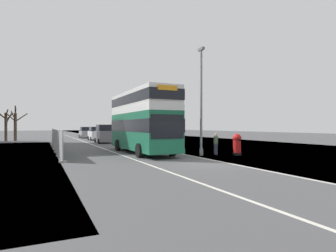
{
  "coord_description": "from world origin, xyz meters",
  "views": [
    {
      "loc": [
        -8.39,
        -14.16,
        2.19
      ],
      "look_at": [
        0.41,
        5.13,
        2.2
      ],
      "focal_mm": 29.93,
      "sensor_mm": 36.0,
      "label": 1
    }
  ],
  "objects_px": {
    "red_pillar_postbox": "(237,143)",
    "car_receding_mid": "(96,134)",
    "car_oncoming_near": "(104,134)",
    "pedestrian_at_kerb": "(216,144)",
    "car_receding_far": "(85,133)",
    "lamppost_foreground": "(201,105)",
    "double_decker_bus": "(142,120)",
    "roadworks_barrier": "(168,141)"
  },
  "relations": [
    {
      "from": "car_receding_mid",
      "to": "lamppost_foreground",
      "type": "bearing_deg",
      "value": -83.61
    },
    {
      "from": "double_decker_bus",
      "to": "pedestrian_at_kerb",
      "type": "relative_size",
      "value": 6.34
    },
    {
      "from": "red_pillar_postbox",
      "to": "car_receding_far",
      "type": "relative_size",
      "value": 0.37
    },
    {
      "from": "lamppost_foreground",
      "to": "roadworks_barrier",
      "type": "height_order",
      "value": "lamppost_foreground"
    },
    {
      "from": "double_decker_bus",
      "to": "roadworks_barrier",
      "type": "bearing_deg",
      "value": 42.92
    },
    {
      "from": "car_oncoming_near",
      "to": "double_decker_bus",
      "type": "bearing_deg",
      "value": -89.99
    },
    {
      "from": "roadworks_barrier",
      "to": "pedestrian_at_kerb",
      "type": "height_order",
      "value": "pedestrian_at_kerb"
    },
    {
      "from": "lamppost_foreground",
      "to": "car_receding_far",
      "type": "distance_m",
      "value": 35.87
    },
    {
      "from": "roadworks_barrier",
      "to": "car_receding_far",
      "type": "distance_m",
      "value": 28.44
    },
    {
      "from": "car_oncoming_near",
      "to": "car_receding_far",
      "type": "height_order",
      "value": "car_oncoming_near"
    },
    {
      "from": "double_decker_bus",
      "to": "car_receding_mid",
      "type": "relative_size",
      "value": 2.41
    },
    {
      "from": "roadworks_barrier",
      "to": "car_receding_mid",
      "type": "relative_size",
      "value": 0.39
    },
    {
      "from": "roadworks_barrier",
      "to": "red_pillar_postbox",
      "type": "bearing_deg",
      "value": -77.05
    },
    {
      "from": "red_pillar_postbox",
      "to": "car_oncoming_near",
      "type": "bearing_deg",
      "value": 107.0
    },
    {
      "from": "roadworks_barrier",
      "to": "car_receding_mid",
      "type": "height_order",
      "value": "car_receding_mid"
    },
    {
      "from": "car_receding_mid",
      "to": "pedestrian_at_kerb",
      "type": "xyz_separation_m",
      "value": [
        4.31,
        -26.81,
        -0.17
      ]
    },
    {
      "from": "lamppost_foreground",
      "to": "car_oncoming_near",
      "type": "distance_m",
      "value": 19.12
    },
    {
      "from": "lamppost_foreground",
      "to": "car_receding_far",
      "type": "height_order",
      "value": "lamppost_foreground"
    },
    {
      "from": "red_pillar_postbox",
      "to": "car_receding_far",
      "type": "distance_m",
      "value": 37.03
    },
    {
      "from": "roadworks_barrier",
      "to": "pedestrian_at_kerb",
      "type": "relative_size",
      "value": 1.03
    },
    {
      "from": "car_receding_mid",
      "to": "car_oncoming_near",
      "type": "bearing_deg",
      "value": -92.92
    },
    {
      "from": "red_pillar_postbox",
      "to": "pedestrian_at_kerb",
      "type": "relative_size",
      "value": 0.99
    },
    {
      "from": "double_decker_bus",
      "to": "car_oncoming_near",
      "type": "height_order",
      "value": "double_decker_bus"
    },
    {
      "from": "roadworks_barrier",
      "to": "double_decker_bus",
      "type": "bearing_deg",
      "value": -137.08
    },
    {
      "from": "roadworks_barrier",
      "to": "car_oncoming_near",
      "type": "xyz_separation_m",
      "value": [
        -4.06,
        11.18,
        0.44
      ]
    },
    {
      "from": "red_pillar_postbox",
      "to": "roadworks_barrier",
      "type": "distance_m",
      "value": 8.62
    },
    {
      "from": "double_decker_bus",
      "to": "car_oncoming_near",
      "type": "xyz_separation_m",
      "value": [
        -0.0,
        14.95,
        -1.54
      ]
    },
    {
      "from": "double_decker_bus",
      "to": "car_receding_far",
      "type": "distance_m",
      "value": 31.97
    },
    {
      "from": "double_decker_bus",
      "to": "roadworks_barrier",
      "type": "distance_m",
      "value": 5.88
    },
    {
      "from": "car_oncoming_near",
      "to": "pedestrian_at_kerb",
      "type": "height_order",
      "value": "car_oncoming_near"
    },
    {
      "from": "car_receding_mid",
      "to": "car_receding_far",
      "type": "xyz_separation_m",
      "value": [
        -0.37,
        8.78,
        -0.03
      ]
    },
    {
      "from": "roadworks_barrier",
      "to": "pedestrian_at_kerb",
      "type": "distance_m",
      "value": 7.47
    },
    {
      "from": "lamppost_foreground",
      "to": "car_receding_mid",
      "type": "height_order",
      "value": "lamppost_foreground"
    },
    {
      "from": "car_oncoming_near",
      "to": "car_receding_far",
      "type": "distance_m",
      "value": 16.98
    },
    {
      "from": "car_receding_far",
      "to": "double_decker_bus",
      "type": "bearing_deg",
      "value": -90.09
    },
    {
      "from": "car_receding_far",
      "to": "car_receding_mid",
      "type": "bearing_deg",
      "value": -87.6
    },
    {
      "from": "double_decker_bus",
      "to": "roadworks_barrier",
      "type": "xyz_separation_m",
      "value": [
        4.05,
        3.77,
        -1.98
      ]
    },
    {
      "from": "double_decker_bus",
      "to": "lamppost_foreground",
      "type": "relative_size",
      "value": 1.28
    },
    {
      "from": "car_receding_mid",
      "to": "car_receding_far",
      "type": "distance_m",
      "value": 8.79
    },
    {
      "from": "roadworks_barrier",
      "to": "car_receding_far",
      "type": "bearing_deg",
      "value": 98.1
    },
    {
      "from": "double_decker_bus",
      "to": "car_oncoming_near",
      "type": "bearing_deg",
      "value": 90.01
    },
    {
      "from": "red_pillar_postbox",
      "to": "car_receding_mid",
      "type": "bearing_deg",
      "value": 101.34
    }
  ]
}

